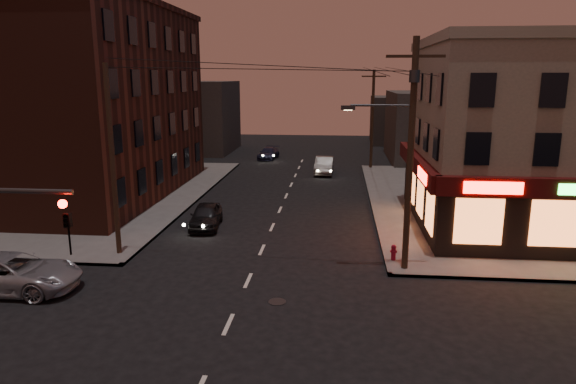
# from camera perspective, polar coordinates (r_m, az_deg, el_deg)

# --- Properties ---
(ground) EXTENTS (120.00, 120.00, 0.00)m
(ground) POSITION_cam_1_polar(r_m,az_deg,el_deg) (18.79, -6.65, -14.41)
(ground) COLOR black
(ground) RESTS_ON ground
(sidewalk_ne) EXTENTS (24.00, 28.00, 0.15)m
(sidewalk_ne) POSITION_cam_1_polar(r_m,az_deg,el_deg) (39.02, 26.95, -1.22)
(sidewalk_ne) COLOR #514F4C
(sidewalk_ne) RESTS_ON ground
(sidewalk_nw) EXTENTS (24.00, 28.00, 0.15)m
(sidewalk_nw) POSITION_cam_1_polar(r_m,az_deg,el_deg) (42.32, -25.39, -0.06)
(sidewalk_nw) COLOR #514F4C
(sidewalk_nw) RESTS_ON ground
(pizza_building) EXTENTS (15.85, 12.85, 10.50)m
(pizza_building) POSITION_cam_1_polar(r_m,az_deg,el_deg) (32.31, 27.95, 5.57)
(pizza_building) COLOR gray
(pizza_building) RESTS_ON sidewalk_ne
(brick_apartment) EXTENTS (12.00, 20.00, 13.00)m
(brick_apartment) POSITION_cam_1_polar(r_m,az_deg,el_deg) (39.79, -21.91, 9.10)
(brick_apartment) COLOR #451F16
(brick_apartment) RESTS_ON sidewalk_nw
(bg_building_ne_a) EXTENTS (10.00, 12.00, 7.00)m
(bg_building_ne_a) POSITION_cam_1_polar(r_m,az_deg,el_deg) (55.51, 16.42, 7.00)
(bg_building_ne_a) COLOR #3F3D3A
(bg_building_ne_a) RESTS_ON ground
(bg_building_nw) EXTENTS (9.00, 10.00, 8.00)m
(bg_building_nw) POSITION_cam_1_polar(r_m,az_deg,el_deg) (60.84, -10.43, 8.24)
(bg_building_nw) COLOR #3F3D3A
(bg_building_nw) RESTS_ON ground
(bg_building_ne_b) EXTENTS (8.00, 8.00, 6.00)m
(bg_building_ne_b) POSITION_cam_1_polar(r_m,az_deg,el_deg) (69.04, 12.64, 7.82)
(bg_building_ne_b) COLOR #3F3D3A
(bg_building_ne_b) RESTS_ON ground
(utility_pole_main) EXTENTS (4.20, 0.44, 10.00)m
(utility_pole_main) POSITION_cam_1_polar(r_m,az_deg,el_deg) (22.48, 13.21, 5.28)
(utility_pole_main) COLOR #382619
(utility_pole_main) RESTS_ON sidewalk_ne
(utility_pole_far) EXTENTS (0.26, 0.26, 9.00)m
(utility_pole_far) POSITION_cam_1_polar(r_m,az_deg,el_deg) (48.57, 9.35, 7.96)
(utility_pole_far) COLOR #382619
(utility_pole_far) RESTS_ON sidewalk_ne
(utility_pole_west) EXTENTS (0.24, 0.24, 9.00)m
(utility_pole_west) POSITION_cam_1_polar(r_m,az_deg,el_deg) (25.43, -18.92, 3.23)
(utility_pole_west) COLOR #382619
(utility_pole_west) RESTS_ON sidewalk_nw
(suv_cross) EXTENTS (5.51, 2.64, 1.52)m
(suv_cross) POSITION_cam_1_polar(r_m,az_deg,el_deg) (23.83, -28.35, -7.94)
(suv_cross) COLOR #97989F
(suv_cross) RESTS_ON ground
(sedan_near) EXTENTS (2.02, 4.16, 1.37)m
(sedan_near) POSITION_cam_1_polar(r_m,az_deg,el_deg) (30.04, -9.11, -2.60)
(sedan_near) COLOR black
(sedan_near) RESTS_ON ground
(sedan_mid) EXTENTS (1.71, 4.57, 1.49)m
(sedan_mid) POSITION_cam_1_polar(r_m,az_deg,el_deg) (46.18, 4.05, 2.97)
(sedan_mid) COLOR #64615E
(sedan_mid) RESTS_ON ground
(sedan_far) EXTENTS (2.16, 4.26, 1.18)m
(sedan_far) POSITION_cam_1_polar(r_m,az_deg,el_deg) (54.44, -2.19, 4.32)
(sedan_far) COLOR #1B1E36
(sedan_far) RESTS_ON ground
(fire_hydrant) EXTENTS (0.33, 0.33, 0.75)m
(fire_hydrant) POSITION_cam_1_polar(r_m,az_deg,el_deg) (24.58, 11.65, -6.50)
(fire_hydrant) COLOR maroon
(fire_hydrant) RESTS_ON sidewalk_ne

